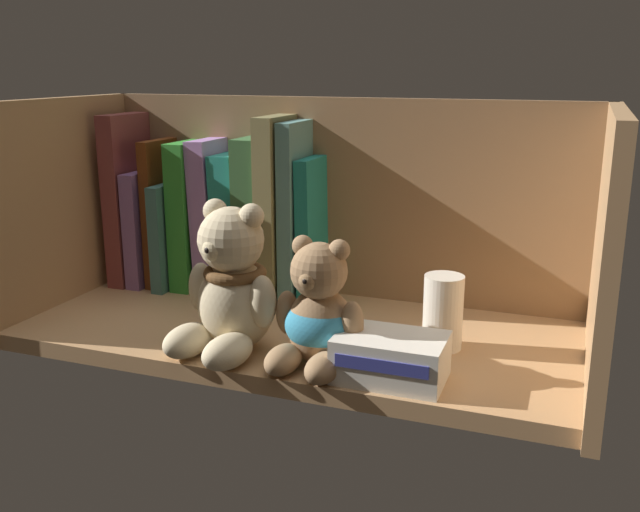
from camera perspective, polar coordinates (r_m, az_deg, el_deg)
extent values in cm
cube|color=tan|center=(88.50, -1.86, -6.39)|extent=(66.91, 29.25, 2.00)
cube|color=olive|center=(98.41, 1.44, 4.09)|extent=(69.31, 1.20, 29.24)
cube|color=tan|center=(102.28, -20.02, 3.60)|extent=(1.60, 31.65, 29.24)
cube|color=tan|center=(78.45, 21.89, 0.13)|extent=(1.60, 31.65, 29.24)
cube|color=brown|center=(109.76, -14.41, 4.62)|extent=(2.66, 14.05, 24.68)
cube|color=#7D578F|center=(108.99, -13.06, 2.48)|extent=(2.25, 13.68, 16.64)
cube|color=#652F11|center=(107.32, -12.12, 3.57)|extent=(1.61, 11.68, 21.13)
cube|color=#3B6964|center=(106.89, -11.12, 1.94)|extent=(1.77, 14.46, 15.17)
cube|color=#2F892D|center=(104.89, -9.93, 3.38)|extent=(2.99, 11.58, 21.01)
cube|color=#A778BD|center=(103.27, -8.37, 3.38)|extent=(3.54, 10.31, 21.50)
cube|color=teal|center=(101.84, -6.62, 2.75)|extent=(4.09, 9.99, 19.68)
cube|color=#346033|center=(99.99, -4.74, 3.27)|extent=(3.29, 12.12, 22.00)
cube|color=olive|center=(98.36, -3.01, 3.99)|extent=(2.66, 13.61, 24.95)
cube|color=slate|center=(97.41, -1.57, 3.70)|extent=(1.99, 12.12, 24.31)
cube|color=#1C7A6E|center=(97.11, -0.33, 2.24)|extent=(2.23, 10.77, 19.60)
ellipsoid|color=beige|center=(81.06, -6.75, -3.88)|extent=(8.81, 8.09, 10.37)
sphere|color=beige|center=(78.54, -7.17, 1.29)|extent=(7.37, 7.37, 7.37)
sphere|color=beige|center=(79.97, -8.40, 3.60)|extent=(2.77, 2.77, 2.77)
sphere|color=beige|center=(76.67, -5.52, 3.20)|extent=(2.77, 2.77, 2.77)
sphere|color=beige|center=(76.75, -8.42, 0.57)|extent=(2.77, 2.77, 2.77)
sphere|color=black|center=(76.04, -8.91, 0.47)|extent=(0.97, 0.97, 0.97)
ellipsoid|color=beige|center=(80.63, -10.51, -6.68)|extent=(5.61, 7.67, 3.69)
ellipsoid|color=beige|center=(77.01, -7.42, -7.61)|extent=(5.61, 7.67, 3.69)
ellipsoid|color=beige|center=(83.26, -9.47, -2.53)|extent=(3.60, 3.60, 5.99)
ellipsoid|color=beige|center=(77.46, -4.38, -3.72)|extent=(3.60, 3.60, 5.99)
torus|color=brown|center=(79.93, -6.84, -1.35)|extent=(7.08, 7.08, 1.33)
ellipsoid|color=#93704C|center=(76.59, 0.06, -5.64)|extent=(7.28, 6.68, 8.56)
sphere|color=#93704C|center=(74.22, -0.09, -1.20)|extent=(6.09, 6.09, 6.09)
sphere|color=#93704C|center=(74.90, -1.40, 0.83)|extent=(2.28, 2.28, 2.28)
sphere|color=#93704C|center=(73.07, 1.56, 0.47)|extent=(2.28, 2.28, 2.28)
sphere|color=#9B754E|center=(72.48, -0.85, -1.90)|extent=(2.28, 2.28, 2.28)
sphere|color=black|center=(71.79, -1.14, -2.02)|extent=(0.80, 0.80, 0.80)
ellipsoid|color=#93704C|center=(75.32, -2.95, -8.30)|extent=(4.00, 6.03, 3.04)
ellipsoid|color=#93704C|center=(73.31, 0.30, -8.96)|extent=(4.00, 6.03, 3.04)
ellipsoid|color=#93704C|center=(77.55, -2.64, -4.55)|extent=(2.72, 2.72, 4.95)
ellipsoid|color=#93704C|center=(74.32, 2.58, -5.44)|extent=(2.72, 2.72, 4.95)
ellipsoid|color=teal|center=(76.51, 0.06, -5.49)|extent=(7.88, 7.28, 5.99)
cylinder|color=silver|center=(81.69, 9.81, -4.51)|extent=(4.51, 4.51, 8.60)
cube|color=silver|center=(73.92, 5.70, -8.11)|extent=(11.18, 7.43, 4.74)
cube|color=#33388C|center=(70.31, 4.91, -8.82)|extent=(9.50, 0.16, 1.33)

